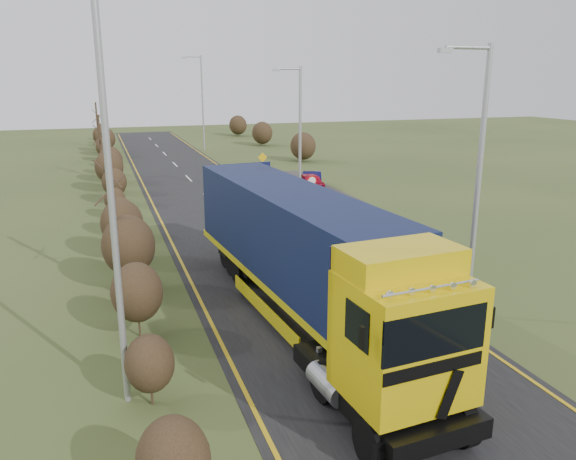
# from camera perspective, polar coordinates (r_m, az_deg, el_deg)

# --- Properties ---
(ground) EXTENTS (160.00, 160.00, 0.00)m
(ground) POSITION_cam_1_polar(r_m,az_deg,el_deg) (19.70, 3.04, -8.27)
(ground) COLOR #36471E
(ground) RESTS_ON ground
(road) EXTENTS (8.00, 120.00, 0.02)m
(road) POSITION_cam_1_polar(r_m,az_deg,el_deg) (28.68, -4.37, -0.67)
(road) COLOR black
(road) RESTS_ON ground
(layby) EXTENTS (6.00, 18.00, 0.02)m
(layby) POSITION_cam_1_polar(r_m,az_deg,el_deg) (39.85, 1.07, 3.88)
(layby) COLOR #2D2B28
(layby) RESTS_ON ground
(lane_markings) EXTENTS (7.52, 116.00, 0.01)m
(lane_markings) POSITION_cam_1_polar(r_m,az_deg,el_deg) (28.39, -4.22, -0.80)
(lane_markings) COLOR gold
(lane_markings) RESTS_ON road
(hedgerow) EXTENTS (2.24, 102.04, 6.05)m
(hedgerow) POSITION_cam_1_polar(r_m,az_deg,el_deg) (25.43, -16.42, 0.41)
(hedgerow) COLOR black
(hedgerow) RESTS_ON ground
(lorry) EXTENTS (3.62, 15.80, 4.36)m
(lorry) POSITION_cam_1_polar(r_m,az_deg,el_deg) (17.94, 1.52, -2.20)
(lorry) COLOR black
(lorry) RESTS_ON ground
(car_red_hatchback) EXTENTS (1.87, 3.98, 1.32)m
(car_red_hatchback) POSITION_cam_1_polar(r_m,az_deg,el_deg) (40.24, 2.11, 4.92)
(car_red_hatchback) COLOR #A80820
(car_red_hatchback) RESTS_ON ground
(car_blue_sedan) EXTENTS (2.51, 4.04, 1.26)m
(car_blue_sedan) POSITION_cam_1_polar(r_m,az_deg,el_deg) (41.34, 2.40, 5.16)
(car_blue_sedan) COLOR #0B0A3A
(car_blue_sedan) RESTS_ON ground
(streetlight_near) EXTENTS (1.89, 0.18, 8.86)m
(streetlight_near) POSITION_cam_1_polar(r_m,az_deg,el_deg) (18.93, 18.57, 5.41)
(streetlight_near) COLOR #9FA1A4
(streetlight_near) RESTS_ON ground
(streetlight_mid) EXTENTS (1.81, 0.18, 8.50)m
(streetlight_mid) POSITION_cam_1_polar(r_m,az_deg,el_deg) (35.21, 1.08, 10.04)
(streetlight_mid) COLOR #9FA1A4
(streetlight_mid) RESTS_ON ground
(streetlight_far) EXTENTS (2.15, 0.20, 10.17)m
(streetlight_far) POSITION_cam_1_polar(r_m,az_deg,el_deg) (63.55, -8.82, 13.06)
(streetlight_far) COLOR #9FA1A4
(streetlight_far) RESTS_ON ground
(left_pole) EXTENTS (0.16, 0.16, 11.20)m
(left_pole) POSITION_cam_1_polar(r_m,az_deg,el_deg) (13.33, -17.67, 4.81)
(left_pole) COLOR #9FA1A4
(left_pole) RESTS_ON ground
(speed_sign) EXTENTS (0.62, 0.10, 2.24)m
(speed_sign) POSITION_cam_1_polar(r_m,az_deg,el_deg) (33.56, 2.43, 4.40)
(speed_sign) COLOR #9FA1A4
(speed_sign) RESTS_ON ground
(warning_board) EXTENTS (0.78, 0.11, 2.03)m
(warning_board) POSITION_cam_1_polar(r_m,az_deg,el_deg) (45.66, -2.61, 6.90)
(warning_board) COLOR #9FA1A4
(warning_board) RESTS_ON ground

